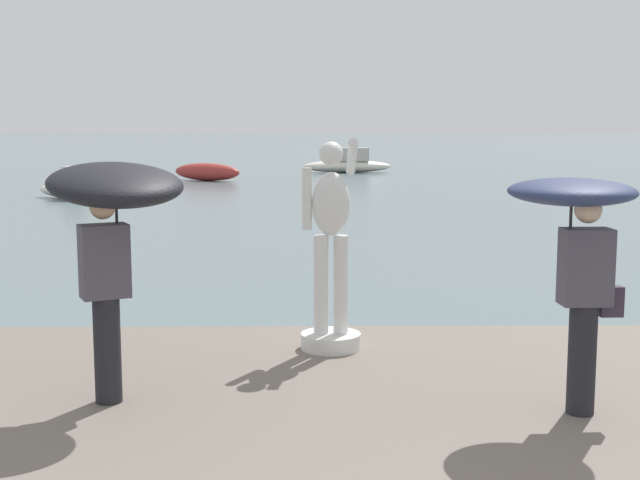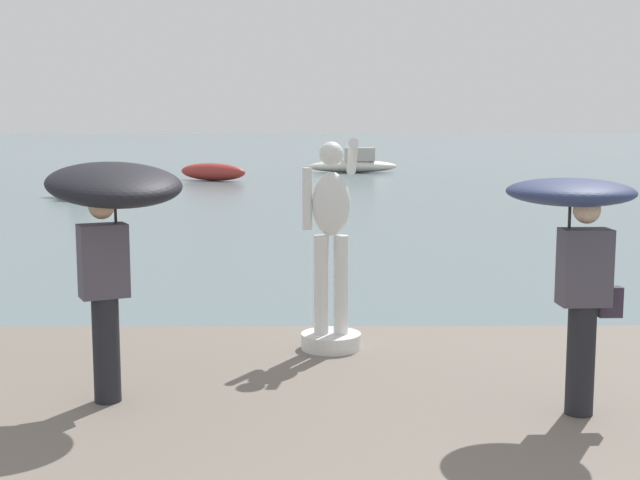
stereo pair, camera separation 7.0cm
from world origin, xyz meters
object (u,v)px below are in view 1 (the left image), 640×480
Objects in this scene: statue_white_figure at (331,260)px; boat_rightward at (207,172)px; boat_mid at (77,188)px; boat_near at (348,164)px; onlooker_right at (577,231)px; onlooker_left at (113,210)px.

statue_white_figure reaches higher than boat_rightward.
statue_white_figure is 0.61× the size of boat_mid.
onlooker_right is at bearing -90.22° from boat_near.
onlooker_right is 0.51× the size of boat_rightward.
boat_near is (3.82, 40.58, -1.51)m from onlooker_left.
statue_white_figure is 0.43× the size of boat_near.
onlooker_left is 33.99m from boat_rightward.
boat_mid is at bearing 105.84° from onlooker_left.
onlooker_right is 0.53× the size of boat_mid.
onlooker_right is 40.98m from boat_near.
boat_mid reaches higher than boat_rightward.
onlooker_left is 24.93m from boat_mid.
boat_near reaches higher than boat_mid.
onlooker_left is 3.69m from onlooker_right.
onlooker_left is 0.40× the size of boat_near.
statue_white_figure is 2.51m from onlooker_left.
boat_rightward is (-7.07, -6.78, -0.06)m from boat_near.
onlooker_left is 40.79m from boat_near.
onlooker_left is 1.08× the size of onlooker_right.
boat_mid is at bearing -109.76° from boat_rightward.
onlooker_left reaches higher than onlooker_right.
statue_white_figure reaches higher than onlooker_left.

